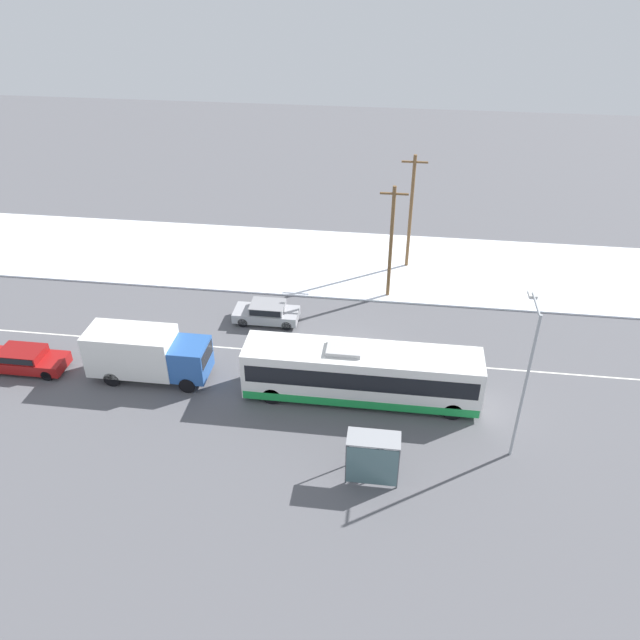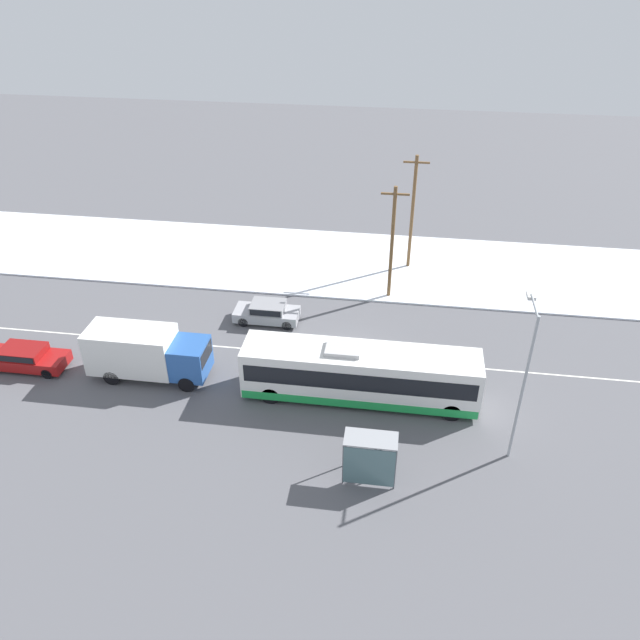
{
  "view_description": "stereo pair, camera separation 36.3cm",
  "coord_description": "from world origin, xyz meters",
  "px_view_note": "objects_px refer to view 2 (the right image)",
  "views": [
    {
      "loc": [
        2.39,
        -29.89,
        21.63
      ],
      "look_at": [
        -1.81,
        1.66,
        1.4
      ],
      "focal_mm": 35.0,
      "sensor_mm": 36.0,
      "label": 1
    },
    {
      "loc": [
        2.75,
        -29.84,
        21.63
      ],
      "look_at": [
        -1.81,
        1.66,
        1.4
      ],
      "focal_mm": 35.0,
      "sensor_mm": 36.0,
      "label": 2
    }
  ],
  "objects_px": {
    "city_bus": "(360,374)",
    "box_truck": "(146,352)",
    "utility_pole_roadside": "(392,242)",
    "parked_car_near_truck": "(25,357)",
    "bus_shelter": "(370,455)",
    "sedan_car": "(267,311)",
    "utility_pole_snowlot": "(412,211)",
    "streetlamp": "(525,368)",
    "pedestrian_at_stop": "(378,444)"
  },
  "relations": [
    {
      "from": "box_truck",
      "to": "parked_car_near_truck",
      "type": "bearing_deg",
      "value": -178.01
    },
    {
      "from": "box_truck",
      "to": "utility_pole_roadside",
      "type": "distance_m",
      "value": 17.09
    },
    {
      "from": "pedestrian_at_stop",
      "to": "streetlamp",
      "type": "xyz_separation_m",
      "value": [
        6.23,
        1.6,
        3.97
      ]
    },
    {
      "from": "streetlamp",
      "to": "city_bus",
      "type": "bearing_deg",
      "value": 158.68
    },
    {
      "from": "box_truck",
      "to": "parked_car_near_truck",
      "type": "xyz_separation_m",
      "value": [
        -7.24,
        -0.25,
        -0.9
      ]
    },
    {
      "from": "streetlamp",
      "to": "utility_pole_snowlot",
      "type": "relative_size",
      "value": 0.94
    },
    {
      "from": "pedestrian_at_stop",
      "to": "streetlamp",
      "type": "height_order",
      "value": "streetlamp"
    },
    {
      "from": "parked_car_near_truck",
      "to": "bus_shelter",
      "type": "distance_m",
      "value": 21.03
    },
    {
      "from": "pedestrian_at_stop",
      "to": "bus_shelter",
      "type": "xyz_separation_m",
      "value": [
        -0.32,
        -1.43,
        0.69
      ]
    },
    {
      "from": "utility_pole_snowlot",
      "to": "box_truck",
      "type": "bearing_deg",
      "value": -132.48
    },
    {
      "from": "sedan_car",
      "to": "streetlamp",
      "type": "relative_size",
      "value": 0.52
    },
    {
      "from": "utility_pole_snowlot",
      "to": "city_bus",
      "type": "bearing_deg",
      "value": -98.09
    },
    {
      "from": "utility_pole_roadside",
      "to": "pedestrian_at_stop",
      "type": "bearing_deg",
      "value": -88.99
    },
    {
      "from": "city_bus",
      "to": "parked_car_near_truck",
      "type": "xyz_separation_m",
      "value": [
        -19.18,
        -0.06,
        -0.82
      ]
    },
    {
      "from": "pedestrian_at_stop",
      "to": "utility_pole_snowlot",
      "type": "bearing_deg",
      "value": 87.35
    },
    {
      "from": "sedan_car",
      "to": "pedestrian_at_stop",
      "type": "xyz_separation_m",
      "value": [
        7.82,
        -11.3,
        0.23
      ]
    },
    {
      "from": "utility_pole_snowlot",
      "to": "streetlamp",
      "type": "bearing_deg",
      "value": -74.12
    },
    {
      "from": "city_bus",
      "to": "bus_shelter",
      "type": "height_order",
      "value": "city_bus"
    },
    {
      "from": "utility_pole_snowlot",
      "to": "sedan_car",
      "type": "bearing_deg",
      "value": -134.54
    },
    {
      "from": "pedestrian_at_stop",
      "to": "streetlamp",
      "type": "relative_size",
      "value": 0.2
    },
    {
      "from": "box_truck",
      "to": "bus_shelter",
      "type": "xyz_separation_m",
      "value": [
        12.91,
        -6.16,
        0.02
      ]
    },
    {
      "from": "sedan_car",
      "to": "utility_pole_snowlot",
      "type": "bearing_deg",
      "value": -134.54
    },
    {
      "from": "city_bus",
      "to": "utility_pole_roadside",
      "type": "distance_m",
      "value": 11.4
    },
    {
      "from": "city_bus",
      "to": "pedestrian_at_stop",
      "type": "distance_m",
      "value": 4.75
    },
    {
      "from": "sedan_car",
      "to": "streetlamp",
      "type": "distance_m",
      "value": 17.59
    },
    {
      "from": "parked_car_near_truck",
      "to": "utility_pole_roadside",
      "type": "height_order",
      "value": "utility_pole_roadside"
    },
    {
      "from": "sedan_car",
      "to": "parked_car_near_truck",
      "type": "relative_size",
      "value": 0.89
    },
    {
      "from": "sedan_car",
      "to": "bus_shelter",
      "type": "xyz_separation_m",
      "value": [
        7.51,
        -12.74,
        0.92
      ]
    },
    {
      "from": "sedan_car",
      "to": "pedestrian_at_stop",
      "type": "height_order",
      "value": "pedestrian_at_stop"
    },
    {
      "from": "box_truck",
      "to": "utility_pole_roadside",
      "type": "bearing_deg",
      "value": 39.97
    },
    {
      "from": "city_bus",
      "to": "utility_pole_snowlot",
      "type": "height_order",
      "value": "utility_pole_snowlot"
    },
    {
      "from": "bus_shelter",
      "to": "box_truck",
      "type": "bearing_deg",
      "value": 154.49
    },
    {
      "from": "city_bus",
      "to": "pedestrian_at_stop",
      "type": "relative_size",
      "value": 7.85
    },
    {
      "from": "streetlamp",
      "to": "parked_car_near_truck",
      "type": "bearing_deg",
      "value": 173.85
    },
    {
      "from": "bus_shelter",
      "to": "streetlamp",
      "type": "xyz_separation_m",
      "value": [
        6.55,
        3.03,
        3.28
      ]
    },
    {
      "from": "parked_car_near_truck",
      "to": "bus_shelter",
      "type": "relative_size",
      "value": 1.93
    },
    {
      "from": "bus_shelter",
      "to": "utility_pole_snowlot",
      "type": "relative_size",
      "value": 0.28
    },
    {
      "from": "city_bus",
      "to": "box_truck",
      "type": "distance_m",
      "value": 11.94
    },
    {
      "from": "bus_shelter",
      "to": "pedestrian_at_stop",
      "type": "bearing_deg",
      "value": 77.47
    },
    {
      "from": "pedestrian_at_stop",
      "to": "streetlamp",
      "type": "bearing_deg",
      "value": 14.42
    },
    {
      "from": "streetlamp",
      "to": "box_truck",
      "type": "bearing_deg",
      "value": 170.86
    },
    {
      "from": "streetlamp",
      "to": "utility_pole_roadside",
      "type": "distance_m",
      "value": 15.45
    },
    {
      "from": "box_truck",
      "to": "pedestrian_at_stop",
      "type": "relative_size",
      "value": 4.21
    },
    {
      "from": "streetlamp",
      "to": "utility_pole_snowlot",
      "type": "xyz_separation_m",
      "value": [
        -5.29,
        18.6,
        -0.51
      ]
    },
    {
      "from": "city_bus",
      "to": "utility_pole_snowlot",
      "type": "relative_size",
      "value": 1.47
    },
    {
      "from": "box_truck",
      "to": "bus_shelter",
      "type": "distance_m",
      "value": 14.31
    },
    {
      "from": "box_truck",
      "to": "utility_pole_snowlot",
      "type": "xyz_separation_m",
      "value": [
        14.17,
        15.47,
        2.79
      ]
    },
    {
      "from": "sedan_car",
      "to": "parked_car_near_truck",
      "type": "xyz_separation_m",
      "value": [
        -12.65,
        -6.83,
        0.0
      ]
    },
    {
      "from": "pedestrian_at_stop",
      "to": "utility_pole_roadside",
      "type": "bearing_deg",
      "value": 91.01
    },
    {
      "from": "sedan_car",
      "to": "utility_pole_snowlot",
      "type": "xyz_separation_m",
      "value": [
        8.76,
        8.9,
        3.69
      ]
    }
  ]
}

